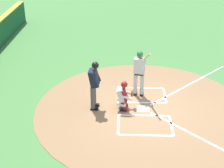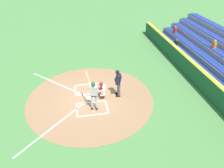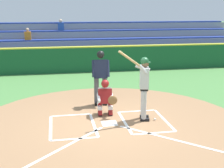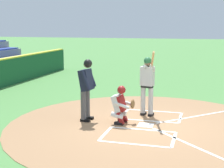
{
  "view_description": "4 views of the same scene",
  "coord_description": "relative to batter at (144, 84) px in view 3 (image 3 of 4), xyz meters",
  "views": [
    {
      "loc": [
        10.56,
        -0.79,
        6.48
      ],
      "look_at": [
        0.3,
        -1.15,
        1.18
      ],
      "focal_mm": 53.55,
      "sensor_mm": 36.0,
      "label": 1
    },
    {
      "loc": [
        -10.82,
        0.63,
        8.04
      ],
      "look_at": [
        -0.49,
        -1.32,
        1.24
      ],
      "focal_mm": 33.59,
      "sensor_mm": 36.0,
      "label": 2
    },
    {
      "loc": [
        1.43,
        8.17,
        3.24
      ],
      "look_at": [
        -0.19,
        -0.63,
        1.01
      ],
      "focal_mm": 49.55,
      "sensor_mm": 36.0,
      "label": 3
    },
    {
      "loc": [
        9.36,
        1.6,
        2.88
      ],
      "look_at": [
        -0.35,
        -1.1,
        1.1
      ],
      "focal_mm": 54.69,
      "sensor_mm": 36.0,
      "label": 4
    }
  ],
  "objects": [
    {
      "name": "baseball",
      "position": [
        -0.33,
        0.12,
        -1.06
      ],
      "size": [
        0.07,
        0.07,
        0.07
      ],
      "primitive_type": "sphere",
      "color": "white",
      "rests_on": "ground"
    },
    {
      "name": "bleacher_stand",
      "position": [
        1.04,
        -10.62,
        -0.25
      ],
      "size": [
        20.0,
        4.25,
        2.55
      ],
      "color": "gray",
      "rests_on": "ground"
    },
    {
      "name": "backstop_wall",
      "position": [
        1.03,
        -7.35,
        -0.45
      ],
      "size": [
        22.0,
        0.36,
        1.31
      ],
      "color": "#19512D",
      "rests_on": "ground"
    },
    {
      "name": "home_plate_and_chalk",
      "position": [
        1.03,
        1.03,
        -1.08
      ],
      "size": [
        7.93,
        4.91,
        0.01
      ],
      "color": "white",
      "rests_on": "dirt_circle"
    },
    {
      "name": "ground_plane",
      "position": [
        1.03,
        0.15,
        -1.1
      ],
      "size": [
        120.0,
        120.0,
        0.0
      ],
      "primitive_type": "plane",
      "color": "#4C8442"
    },
    {
      "name": "dirt_circle",
      "position": [
        1.03,
        0.15,
        -1.09
      ],
      "size": [
        8.0,
        8.0,
        0.01
      ],
      "primitive_type": "cylinder",
      "color": "#99704C",
      "rests_on": "ground"
    },
    {
      "name": "batter",
      "position": [
        0.0,
        0.0,
        0.0
      ],
      "size": [
        1.04,
        0.56,
        2.13
      ],
      "color": "#BCBCBC",
      "rests_on": "ground"
    },
    {
      "name": "plate_umpire",
      "position": [
        1.01,
        -1.66,
        -0.02
      ],
      "size": [
        0.6,
        0.44,
        1.86
      ],
      "color": "#4C4C51",
      "rests_on": "ground"
    },
    {
      "name": "catcher",
      "position": [
        1.02,
        -0.59,
        -0.51
      ],
      "size": [
        0.59,
        0.64,
        1.13
      ],
      "color": "black",
      "rests_on": "ground"
    }
  ]
}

